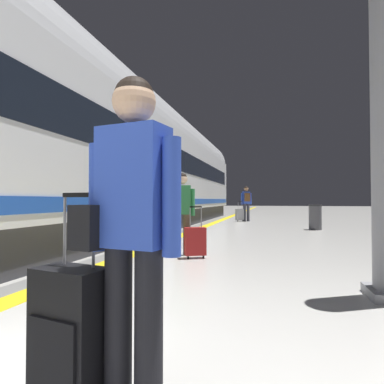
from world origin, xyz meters
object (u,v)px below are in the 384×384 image
(passenger_near, at_px, (182,207))
(waste_bin, at_px, (315,217))
(passenger_mid, at_px, (246,200))
(rolling_suitcase_foreground, at_px, (69,332))
(high_speed_train, at_px, (112,152))
(suitcase_near, at_px, (195,241))
(traveller_foreground, at_px, (131,219))
(suitcase_mid, at_px, (240,215))

(passenger_near, height_order, waste_bin, passenger_near)
(passenger_mid, xyz_separation_m, waste_bin, (2.77, -4.08, -0.59))
(rolling_suitcase_foreground, distance_m, passenger_near, 4.67)
(high_speed_train, relative_size, suitcase_near, 30.84)
(high_speed_train, xyz_separation_m, passenger_mid, (3.37, 7.63, -1.46))
(high_speed_train, distance_m, traveller_foreground, 8.51)
(rolling_suitcase_foreground, relative_size, passenger_mid, 0.63)
(waste_bin, bearing_deg, rolling_suitcase_foreground, -102.71)
(rolling_suitcase_foreground, xyz_separation_m, suitcase_near, (-0.38, 4.33, -0.08))
(high_speed_train, bearing_deg, traveller_foreground, -61.29)
(passenger_near, xyz_separation_m, suitcase_near, (0.32, -0.26, -0.61))
(suitcase_near, bearing_deg, passenger_near, 141.26)
(high_speed_train, distance_m, passenger_mid, 8.47)
(high_speed_train, relative_size, suitcase_mid, 29.10)
(traveller_foreground, bearing_deg, passenger_mid, 92.48)
(passenger_near, height_order, passenger_mid, passenger_mid)
(high_speed_train, relative_size, rolling_suitcase_foreground, 26.59)
(suitcase_mid, distance_m, waste_bin, 5.00)
(rolling_suitcase_foreground, relative_size, waste_bin, 1.22)
(high_speed_train, height_order, suitcase_near, high_speed_train)
(traveller_foreground, xyz_separation_m, passenger_near, (-1.04, 4.58, -0.05))
(suitcase_near, xyz_separation_m, passenger_mid, (0.07, 10.65, 0.73))
(high_speed_train, relative_size, passenger_mid, 16.76)
(passenger_near, bearing_deg, suitcase_mid, 89.67)
(suitcase_near, height_order, passenger_mid, passenger_mid)
(suitcase_mid, bearing_deg, rolling_suitcase_foreground, -87.51)
(passenger_mid, bearing_deg, waste_bin, -55.82)
(waste_bin, bearing_deg, passenger_mid, 124.18)
(traveller_foreground, distance_m, waste_bin, 11.11)
(suitcase_near, height_order, waste_bin, suitcase_near)
(traveller_foreground, relative_size, rolling_suitcase_foreground, 1.52)
(rolling_suitcase_foreground, height_order, waste_bin, rolling_suitcase_foreground)
(traveller_foreground, bearing_deg, passenger_near, 102.77)
(passenger_near, distance_m, suitcase_near, 0.74)
(suitcase_near, bearing_deg, traveller_foreground, -80.56)
(waste_bin, bearing_deg, passenger_near, -116.59)
(high_speed_train, height_order, rolling_suitcase_foreground, high_speed_train)
(high_speed_train, height_order, waste_bin, high_speed_train)
(passenger_mid, distance_m, suitcase_mid, 0.79)
(traveller_foreground, xyz_separation_m, suitcase_mid, (-0.98, 14.81, -0.64))
(suitcase_mid, bearing_deg, passenger_near, -90.33)
(traveller_foreground, bearing_deg, high_speed_train, 118.71)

